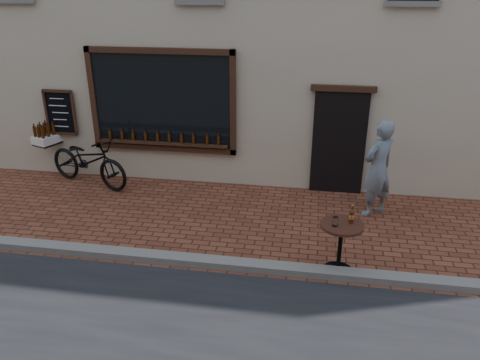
# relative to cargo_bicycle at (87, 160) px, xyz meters

# --- Properties ---
(ground) EXTENTS (90.00, 90.00, 0.00)m
(ground) POSITION_rel_cargo_bicycle_xyz_m (3.56, -2.97, -0.58)
(ground) COLOR #5E2D1E
(ground) RESTS_ON ground
(kerb) EXTENTS (90.00, 0.25, 0.12)m
(kerb) POSITION_rel_cargo_bicycle_xyz_m (3.56, -2.77, -0.52)
(kerb) COLOR slate
(kerb) RESTS_ON ground
(cargo_bicycle) EXTENTS (2.59, 1.49, 1.22)m
(cargo_bicycle) POSITION_rel_cargo_bicycle_xyz_m (0.00, 0.00, 0.00)
(cargo_bicycle) COLOR black
(cargo_bicycle) RESTS_ON ground
(bistro_table) EXTENTS (0.67, 0.67, 1.14)m
(bistro_table) POSITION_rel_cargo_bicycle_xyz_m (5.45, -2.62, 0.03)
(bistro_table) COLOR black
(bistro_table) RESTS_ON ground
(pedestrian) EXTENTS (0.83, 0.80, 1.91)m
(pedestrian) POSITION_rel_cargo_bicycle_xyz_m (6.18, -0.47, 0.37)
(pedestrian) COLOR slate
(pedestrian) RESTS_ON ground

